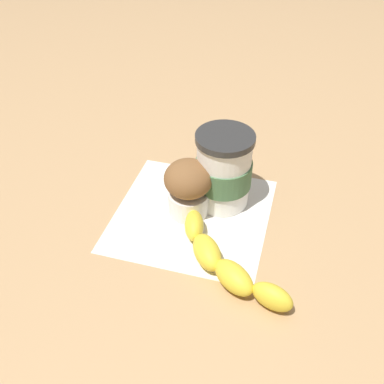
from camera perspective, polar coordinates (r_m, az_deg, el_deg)
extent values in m
plane|color=tan|center=(0.71, 0.00, -2.89)|extent=(3.00, 3.00, 0.00)
cube|color=white|center=(0.71, 0.00, -2.85)|extent=(0.24, 0.24, 0.00)
cylinder|color=white|center=(0.70, 4.01, 2.54)|extent=(0.08, 0.08, 0.12)
cylinder|color=#2D2D2D|center=(0.67, 4.25, 6.85)|extent=(0.09, 0.09, 0.01)
cylinder|color=#4C754C|center=(0.70, 4.00, 2.44)|extent=(0.09, 0.09, 0.04)
cylinder|color=white|center=(0.71, -0.46, -1.30)|extent=(0.06, 0.06, 0.04)
ellipsoid|color=brown|center=(0.68, -0.48, 1.70)|extent=(0.07, 0.07, 0.06)
ellipsoid|color=yellow|center=(0.67, 0.27, -4.28)|extent=(0.06, 0.04, 0.04)
ellipsoid|color=yellow|center=(0.63, 1.93, -7.65)|extent=(0.07, 0.07, 0.04)
ellipsoid|color=yellow|center=(0.61, 5.33, -10.74)|extent=(0.07, 0.07, 0.04)
ellipsoid|color=yellow|center=(0.59, 10.16, -12.96)|extent=(0.04, 0.06, 0.04)
cube|color=pink|center=(0.83, 3.98, 4.28)|extent=(0.06, 0.06, 0.01)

